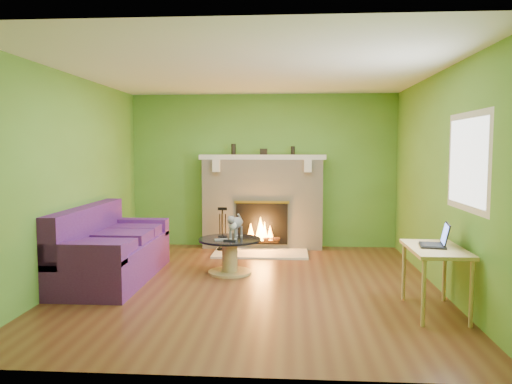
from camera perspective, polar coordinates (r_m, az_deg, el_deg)
floor at (r=6.27m, az=-0.48°, el=-10.57°), size 5.00×5.00×0.00m
ceiling at (r=6.11m, az=-0.50°, el=13.63°), size 5.00×5.00×0.00m
wall_back at (r=8.55m, az=0.82°, el=2.43°), size 5.00×0.00×5.00m
wall_front at (r=3.58m, az=-3.61°, el=-1.16°), size 5.00×0.00×5.00m
wall_left at (r=6.62m, az=-20.30°, el=1.37°), size 0.00×5.00×5.00m
wall_right at (r=6.29m, az=20.40°, el=1.20°), size 0.00×5.00×5.00m
window_frame at (r=5.42m, az=23.06°, el=3.20°), size 0.00×1.20×1.20m
window_pane at (r=5.42m, az=22.98°, el=3.20°), size 0.00×1.06×1.06m
fireplace at (r=8.40m, az=0.74°, el=-1.22°), size 2.10×0.46×1.58m
hearth at (r=8.01m, az=0.53°, el=-7.01°), size 1.50×0.75×0.03m
mantel at (r=8.33m, az=0.74°, el=4.02°), size 2.10×0.28×0.08m
sofa at (r=6.73m, az=-16.46°, el=-6.51°), size 0.95×2.10×0.94m
coffee_table at (r=6.78m, az=-3.01°, el=-7.01°), size 0.84×0.84×0.47m
desk at (r=5.43m, az=19.84°, el=-6.83°), size 0.53×0.92×0.68m
cat at (r=6.75m, az=-2.30°, el=-3.87°), size 0.30×0.57×0.34m
remote_silver at (r=6.64m, az=-4.01°, el=-5.43°), size 0.18×0.10×0.02m
remote_black at (r=6.56m, az=-3.04°, el=-5.55°), size 0.16×0.06×0.02m
laptop at (r=5.44m, az=19.56°, el=-4.61°), size 0.34×0.37×0.25m
fire_tools at (r=8.15m, az=-3.84°, el=-4.19°), size 0.19×0.19×0.71m
mantel_vase_left at (r=8.40m, az=-2.59°, el=4.91°), size 0.08×0.08×0.18m
mantel_vase_right at (r=8.35m, az=4.23°, el=4.76°), size 0.07×0.07×0.14m
mantel_box at (r=8.36m, az=0.88°, el=4.64°), size 0.12×0.08×0.10m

